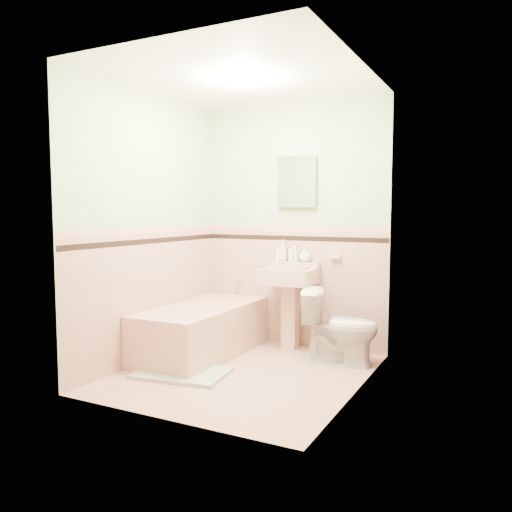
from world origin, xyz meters
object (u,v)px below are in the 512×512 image
at_px(soap_bottle_left, 283,250).
at_px(bucket, 335,344).
at_px(sink, 288,309).
at_px(shoe, 168,367).
at_px(soap_bottle_right, 305,254).
at_px(bathtub, 202,332).
at_px(toilet, 340,327).
at_px(medicine_cabinet, 297,182).
at_px(soap_bottle_mid, 295,252).

distance_m(soap_bottle_left, bucket, 1.09).
bearing_deg(sink, shoe, -117.82).
distance_m(sink, soap_bottle_right, 0.59).
bearing_deg(bathtub, sink, 37.93).
height_order(sink, soap_bottle_left, soap_bottle_left).
relative_size(toilet, bucket, 3.07).
height_order(soap_bottle_left, toilet, soap_bottle_left).
relative_size(medicine_cabinet, bucket, 2.23).
bearing_deg(bathtub, soap_bottle_right, 42.01).
height_order(medicine_cabinet, soap_bottle_mid, medicine_cabinet).
bearing_deg(medicine_cabinet, toilet, -34.31).
bearing_deg(shoe, soap_bottle_mid, 70.26).
distance_m(sink, soap_bottle_left, 0.62).
bearing_deg(sink, toilet, -18.78).
xyz_separation_m(sink, medicine_cabinet, (0.00, 0.21, 1.29)).
height_order(medicine_cabinet, toilet, medicine_cabinet).
height_order(soap_bottle_right, bucket, soap_bottle_right).
bearing_deg(soap_bottle_right, bucket, -22.11).
xyz_separation_m(sink, toilet, (0.61, -0.21, -0.07)).
bearing_deg(soap_bottle_right, toilet, -37.57).
relative_size(soap_bottle_right, toilet, 0.23).
bearing_deg(soap_bottle_mid, toilet, -32.05).
distance_m(soap_bottle_mid, toilet, 0.97).
height_order(bathtub, soap_bottle_left, soap_bottle_left).
bearing_deg(medicine_cabinet, sink, -90.00).
bearing_deg(shoe, sink, 66.77).
height_order(bathtub, bucket, bathtub).
distance_m(medicine_cabinet, bucket, 1.67).
xyz_separation_m(medicine_cabinet, soap_bottle_mid, (-0.01, -0.03, -0.72)).
relative_size(sink, medicine_cabinet, 1.66).
relative_size(bathtub, shoe, 9.33).
relative_size(soap_bottle_mid, shoe, 1.26).
distance_m(medicine_cabinet, soap_bottle_mid, 0.72).
relative_size(soap_bottle_left, shoe, 1.38).
relative_size(bathtub, soap_bottle_right, 9.69).
bearing_deg(medicine_cabinet, soap_bottle_right, -15.48).
xyz_separation_m(sink, soap_bottle_mid, (-0.01, 0.18, 0.57)).
relative_size(bathtub, bucket, 6.71).
relative_size(bathtub, soap_bottle_left, 6.79).
bearing_deg(shoe, bathtub, 100.08).
bearing_deg(bucket, medicine_cabinet, 159.31).
xyz_separation_m(sink, soap_bottle_right, (0.11, 0.18, 0.55)).
xyz_separation_m(soap_bottle_left, toilet, (0.75, -0.39, -0.65)).
bearing_deg(medicine_cabinet, bathtub, -132.58).
relative_size(bathtub, medicine_cabinet, 3.00).
bearing_deg(bathtub, toilet, 13.95).
distance_m(bathtub, soap_bottle_mid, 1.24).
xyz_separation_m(sink, shoe, (-0.62, -1.17, -0.35)).
bearing_deg(bathtub, bucket, 25.43).
bearing_deg(soap_bottle_mid, shoe, -114.32).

